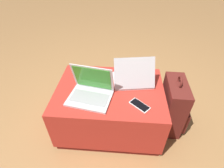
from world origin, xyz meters
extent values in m
plane|color=#9E7042|center=(0.00, 0.00, 0.00)|extent=(14.00, 14.00, 0.00)
cube|color=maroon|center=(0.00, 0.00, 0.03)|extent=(0.87, 0.63, 0.05)
cube|color=#B22D23|center=(0.00, 0.00, 0.25)|extent=(0.90, 0.66, 0.39)
cube|color=silver|center=(-0.15, -0.13, 0.45)|extent=(0.37, 0.30, 0.02)
cube|color=#9E9EA3|center=(-0.15, -0.13, 0.46)|extent=(0.31, 0.19, 0.00)
cube|color=silver|center=(-0.13, -0.04, 0.58)|extent=(0.33, 0.12, 0.24)
cube|color=green|center=(-0.13, -0.04, 0.58)|extent=(0.30, 0.11, 0.22)
cube|color=silver|center=(0.19, 0.13, 0.45)|extent=(0.37, 0.30, 0.02)
cube|color=#9E9EA3|center=(0.19, 0.13, 0.46)|extent=(0.31, 0.18, 0.00)
cube|color=silver|center=(0.20, 0.06, 0.57)|extent=(0.35, 0.17, 0.23)
cube|color=#B23D93|center=(0.20, 0.06, 0.57)|extent=(0.31, 0.15, 0.20)
cube|color=white|center=(0.24, -0.17, 0.45)|extent=(0.16, 0.16, 0.01)
cube|color=black|center=(0.24, -0.17, 0.45)|extent=(0.15, 0.14, 0.00)
cube|color=#5B1E19|center=(0.56, 0.04, 0.25)|extent=(0.17, 0.36, 0.50)
cube|color=#4E1A15|center=(0.66, 0.04, 0.15)|extent=(0.06, 0.28, 0.22)
torus|color=#5B1E19|center=(0.56, 0.04, 0.52)|extent=(0.02, 0.10, 0.10)
camera|label=1|loc=(0.10, -1.10, 1.40)|focal=28.00mm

